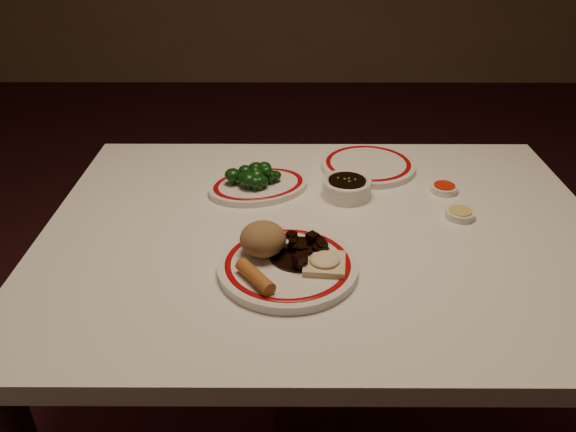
# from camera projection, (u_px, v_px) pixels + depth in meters

# --- Properties ---
(dining_table) EXTENTS (1.20, 0.90, 0.75)m
(dining_table) POSITION_uv_depth(u_px,v_px,m) (323.00, 262.00, 1.25)
(dining_table) COLOR white
(dining_table) RESTS_ON ground
(main_plate) EXTENTS (0.35, 0.35, 0.02)m
(main_plate) POSITION_uv_depth(u_px,v_px,m) (288.00, 266.00, 1.06)
(main_plate) COLOR silver
(main_plate) RESTS_ON dining_table
(rice_mound) EXTENTS (0.09, 0.09, 0.06)m
(rice_mound) POSITION_uv_depth(u_px,v_px,m) (263.00, 239.00, 1.07)
(rice_mound) COLOR #926A45
(rice_mound) RESTS_ON main_plate
(spring_roll) EXTENTS (0.08, 0.09, 0.03)m
(spring_roll) POSITION_uv_depth(u_px,v_px,m) (255.00, 277.00, 1.00)
(spring_roll) COLOR #B56B2C
(spring_roll) RESTS_ON main_plate
(fried_wonton) EXTENTS (0.08, 0.08, 0.02)m
(fried_wonton) POSITION_uv_depth(u_px,v_px,m) (325.00, 262.00, 1.04)
(fried_wonton) COLOR beige
(fried_wonton) RESTS_ON main_plate
(stirfry_heap) EXTENTS (0.12, 0.12, 0.03)m
(stirfry_heap) POSITION_uv_depth(u_px,v_px,m) (302.00, 251.00, 1.07)
(stirfry_heap) COLOR black
(stirfry_heap) RESTS_ON main_plate
(broccoli_plate) EXTENTS (0.30, 0.28, 0.02)m
(broccoli_plate) POSITION_uv_depth(u_px,v_px,m) (259.00, 186.00, 1.35)
(broccoli_plate) COLOR silver
(broccoli_plate) RESTS_ON dining_table
(broccoli_pile) EXTENTS (0.13, 0.10, 0.05)m
(broccoli_pile) POSITION_uv_depth(u_px,v_px,m) (255.00, 175.00, 1.33)
(broccoli_pile) COLOR #23471C
(broccoli_pile) RESTS_ON broccoli_plate
(soy_bowl) EXTENTS (0.11, 0.11, 0.04)m
(soy_bowl) POSITION_uv_depth(u_px,v_px,m) (347.00, 188.00, 1.31)
(soy_bowl) COLOR silver
(soy_bowl) RESTS_ON dining_table
(sweet_sour_dish) EXTENTS (0.06, 0.06, 0.02)m
(sweet_sour_dish) POSITION_uv_depth(u_px,v_px,m) (444.00, 188.00, 1.34)
(sweet_sour_dish) COLOR silver
(sweet_sour_dish) RESTS_ON dining_table
(mustard_dish) EXTENTS (0.06, 0.06, 0.02)m
(mustard_dish) POSITION_uv_depth(u_px,v_px,m) (460.00, 214.00, 1.23)
(mustard_dish) COLOR silver
(mustard_dish) RESTS_ON dining_table
(far_plate) EXTENTS (0.31, 0.31, 0.02)m
(far_plate) POSITION_uv_depth(u_px,v_px,m) (368.00, 165.00, 1.45)
(far_plate) COLOR silver
(far_plate) RESTS_ON dining_table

